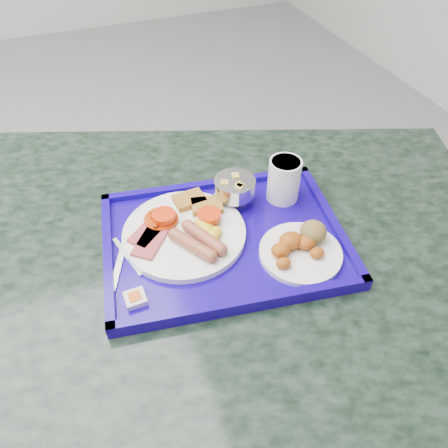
% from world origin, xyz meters
% --- Properties ---
extents(table, '(1.47, 1.22, 0.78)m').
position_xyz_m(table, '(0.95, -0.49, 0.58)').
color(table, gray).
rests_on(table, floor).
extents(tray, '(0.53, 0.42, 0.03)m').
position_xyz_m(tray, '(0.98, -0.51, 0.79)').
color(tray, '#15038E').
rests_on(tray, table).
extents(main_plate, '(0.25, 0.25, 0.04)m').
position_xyz_m(main_plate, '(0.91, -0.48, 0.81)').
color(main_plate, white).
rests_on(main_plate, tray).
extents(bread_plate, '(0.16, 0.16, 0.05)m').
position_xyz_m(bread_plate, '(1.11, -0.60, 0.82)').
color(bread_plate, white).
rests_on(bread_plate, tray).
extents(fruit_bowl, '(0.09, 0.09, 0.06)m').
position_xyz_m(fruit_bowl, '(1.04, -0.42, 0.84)').
color(fruit_bowl, '#BCBCBE').
rests_on(fruit_bowl, tray).
extents(juice_cup, '(0.07, 0.07, 0.10)m').
position_xyz_m(juice_cup, '(1.15, -0.44, 0.85)').
color(juice_cup, white).
rests_on(juice_cup, tray).
extents(spoon, '(0.06, 0.15, 0.01)m').
position_xyz_m(spoon, '(0.80, -0.44, 0.80)').
color(spoon, '#BCBCBE').
rests_on(spoon, tray).
extents(knife, '(0.08, 0.16, 0.00)m').
position_xyz_m(knife, '(0.77, -0.49, 0.80)').
color(knife, '#BCBCBE').
rests_on(knife, tray).
extents(jam_packet, '(0.04, 0.04, 0.01)m').
position_xyz_m(jam_packet, '(0.77, -0.60, 0.81)').
color(jam_packet, silver).
rests_on(jam_packet, tray).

